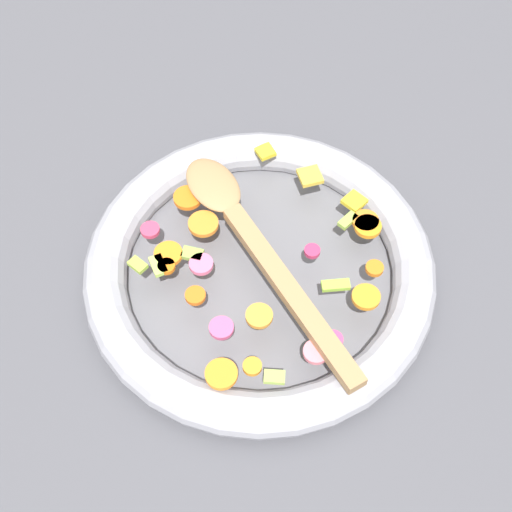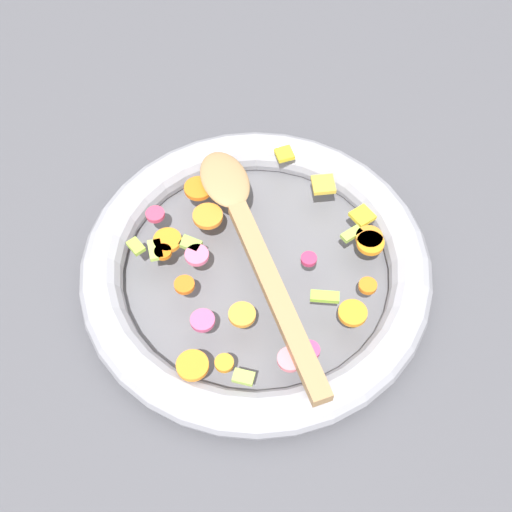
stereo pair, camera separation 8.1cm
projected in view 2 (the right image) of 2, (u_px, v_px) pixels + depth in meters
The scene contains 4 objects.
ground_plane at pixel (256, 279), 0.85m from camera, with size 4.00×4.00×0.00m, color #4C4C51.
skillet at pixel (256, 269), 0.84m from camera, with size 0.41×0.41×0.05m.
chopped_vegetables at pixel (256, 265), 0.80m from camera, with size 0.34×0.30×0.01m.
wooden_spoon at pixel (251, 238), 0.81m from camera, with size 0.32×0.21×0.01m.
Camera 2 is at (-0.44, -0.08, 0.73)m, focal length 50.00 mm.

